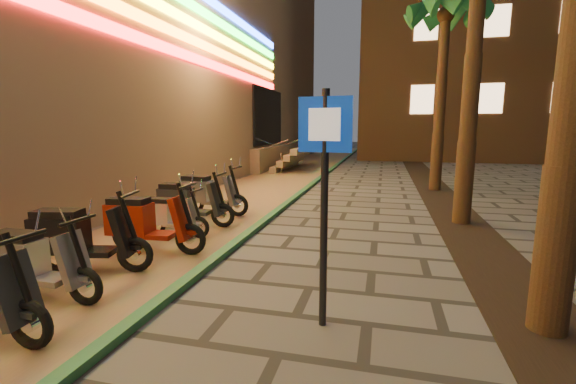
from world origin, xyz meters
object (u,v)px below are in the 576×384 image
(scooter_5, at_px, (33,262))
(scooter_7, at_px, (144,222))
(scooter_8, at_px, (168,215))
(scooter_9, at_px, (187,202))
(scooter_10, at_px, (206,193))
(pedestrian_sign, at_px, (324,177))
(scooter_6, at_px, (78,237))

(scooter_5, relative_size, scooter_7, 0.89)
(scooter_8, relative_size, scooter_9, 0.81)
(scooter_9, bearing_deg, scooter_5, -93.10)
(scooter_10, bearing_deg, scooter_8, -83.96)
(scooter_9, distance_m, scooter_10, 1.18)
(pedestrian_sign, bearing_deg, scooter_7, 158.60)
(pedestrian_sign, bearing_deg, scooter_5, -170.42)
(pedestrian_sign, bearing_deg, scooter_9, 140.66)
(scooter_6, height_order, scooter_7, scooter_7)
(scooter_5, relative_size, scooter_10, 0.89)
(pedestrian_sign, height_order, scooter_9, pedestrian_sign)
(scooter_5, relative_size, scooter_9, 0.91)
(scooter_10, bearing_deg, scooter_5, -87.01)
(scooter_5, bearing_deg, scooter_6, 99.52)
(scooter_7, bearing_deg, scooter_6, -113.97)
(scooter_5, relative_size, scooter_6, 0.89)
(pedestrian_sign, relative_size, scooter_5, 1.61)
(scooter_10, bearing_deg, scooter_6, -89.05)
(pedestrian_sign, distance_m, scooter_6, 4.14)
(scooter_8, xyz_separation_m, scooter_9, (-0.03, 0.88, 0.10))
(scooter_5, bearing_deg, scooter_7, 83.06)
(scooter_10, bearing_deg, scooter_7, -82.06)
(scooter_5, xyz_separation_m, scooter_6, (-0.16, 0.95, 0.06))
(scooter_5, height_order, scooter_6, scooter_6)
(scooter_6, xyz_separation_m, scooter_9, (0.21, 3.03, -0.01))
(scooter_6, xyz_separation_m, scooter_10, (0.11, 4.21, 0.00))
(scooter_8, bearing_deg, pedestrian_sign, -37.93)
(scooter_5, height_order, scooter_10, scooter_10)
(scooter_5, height_order, scooter_8, scooter_5)
(pedestrian_sign, height_order, scooter_6, pedestrian_sign)
(scooter_7, xyz_separation_m, scooter_10, (-0.30, 3.10, 0.00))
(pedestrian_sign, relative_size, scooter_10, 1.43)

